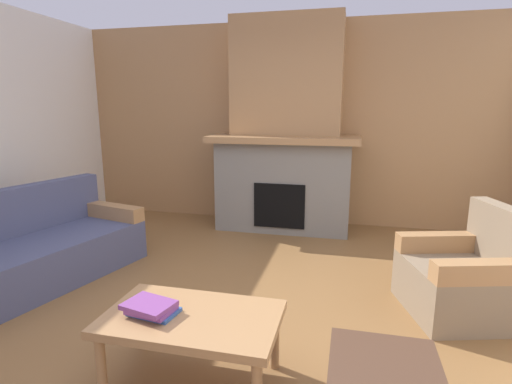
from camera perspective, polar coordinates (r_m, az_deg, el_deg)
ground at (r=3.08m, az=-4.51°, el=-18.92°), size 9.00×9.00×0.00m
wall_back_wood_panel at (r=5.58m, az=4.87°, el=9.59°), size 6.00×0.12×2.70m
fireplace at (r=5.22m, az=4.21°, el=7.39°), size 1.90×0.82×2.70m
couch at (r=4.25m, az=-28.70°, el=-7.31°), size 1.25×1.95×0.85m
armchair at (r=3.55m, az=27.90°, el=-10.78°), size 0.94×0.94×0.85m
coffee_table at (r=2.42m, az=-9.21°, el=-18.09°), size 1.00×0.60×0.43m
book_stack_near_edge at (r=2.43m, az=-14.82°, el=-15.80°), size 0.32×0.26×0.07m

